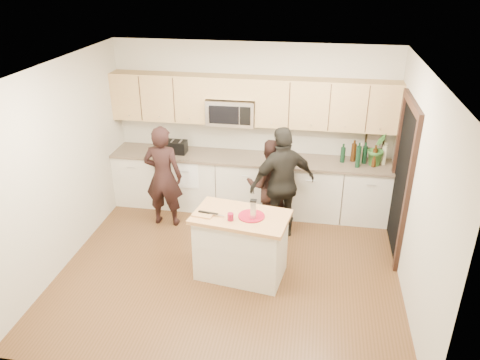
% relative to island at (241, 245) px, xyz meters
% --- Properties ---
extents(floor, '(4.50, 4.50, 0.00)m').
position_rel_island_xyz_m(floor, '(-0.17, 0.12, -0.45)').
color(floor, brown).
rests_on(floor, ground).
extents(room_shell, '(4.52, 4.02, 2.71)m').
position_rel_island_xyz_m(room_shell, '(-0.17, 0.12, 1.28)').
color(room_shell, '#B8B39D').
rests_on(room_shell, ground).
extents(back_cabinetry, '(4.50, 0.66, 0.94)m').
position_rel_island_xyz_m(back_cabinetry, '(-0.17, 1.81, 0.02)').
color(back_cabinetry, beige).
rests_on(back_cabinetry, ground).
extents(upper_cabinetry, '(4.50, 0.33, 0.75)m').
position_rel_island_xyz_m(upper_cabinetry, '(-0.13, 1.96, 1.39)').
color(upper_cabinetry, tan).
rests_on(upper_cabinetry, ground).
extents(microwave, '(0.76, 0.41, 0.40)m').
position_rel_island_xyz_m(microwave, '(-0.48, 1.92, 1.20)').
color(microwave, silver).
rests_on(microwave, ground).
extents(doorway, '(0.06, 1.25, 2.20)m').
position_rel_island_xyz_m(doorway, '(2.06, 1.02, 0.70)').
color(doorway, black).
rests_on(doorway, ground).
extents(framed_picture, '(0.30, 0.03, 0.38)m').
position_rel_island_xyz_m(framed_picture, '(1.78, 2.11, 0.83)').
color(framed_picture, black).
rests_on(framed_picture, ground).
extents(dish_towel, '(0.34, 0.60, 0.48)m').
position_rel_island_xyz_m(dish_towel, '(-1.12, 1.62, 0.35)').
color(dish_towel, white).
rests_on(dish_towel, ground).
extents(island, '(1.29, 0.87, 0.90)m').
position_rel_island_xyz_m(island, '(0.00, 0.00, 0.00)').
color(island, beige).
rests_on(island, ground).
extents(red_plate, '(0.34, 0.34, 0.02)m').
position_rel_island_xyz_m(red_plate, '(0.14, -0.01, 0.45)').
color(red_plate, maroon).
rests_on(red_plate, island).
extents(box_grater, '(0.08, 0.07, 0.25)m').
position_rel_island_xyz_m(box_grater, '(0.17, -0.07, 0.59)').
color(box_grater, silver).
rests_on(box_grater, red_plate).
extents(drink_glass, '(0.08, 0.08, 0.09)m').
position_rel_island_xyz_m(drink_glass, '(-0.11, -0.14, 0.49)').
color(drink_glass, maroon).
rests_on(drink_glass, island).
extents(cutting_board, '(0.28, 0.20, 0.02)m').
position_rel_island_xyz_m(cutting_board, '(-0.47, -0.08, 0.46)').
color(cutting_board, tan).
rests_on(cutting_board, island).
extents(tongs, '(0.26, 0.07, 0.02)m').
position_rel_island_xyz_m(tongs, '(-0.41, -0.06, 0.47)').
color(tongs, black).
rests_on(tongs, cutting_board).
extents(knife, '(0.20, 0.05, 0.01)m').
position_rel_island_xyz_m(knife, '(-0.29, -0.08, 0.47)').
color(knife, silver).
rests_on(knife, cutting_board).
extents(toaster, '(0.32, 0.22, 0.21)m').
position_rel_island_xyz_m(toaster, '(-1.37, 1.79, 0.59)').
color(toaster, black).
rests_on(toaster, back_cabinetry).
extents(bottle_cluster, '(0.69, 0.31, 0.40)m').
position_rel_island_xyz_m(bottle_cluster, '(1.60, 1.83, 0.66)').
color(bottle_cluster, black).
rests_on(bottle_cluster, back_cabinetry).
extents(orchid, '(0.38, 0.39, 0.55)m').
position_rel_island_xyz_m(orchid, '(1.80, 1.84, 0.76)').
color(orchid, '#346A2A').
rests_on(orchid, back_cabinetry).
extents(woman_left, '(0.59, 0.39, 1.62)m').
position_rel_island_xyz_m(woman_left, '(-1.40, 1.13, 0.36)').
color(woman_left, black).
rests_on(woman_left, ground).
extents(woman_center, '(0.77, 0.64, 1.47)m').
position_rel_island_xyz_m(woman_center, '(0.23, 1.25, 0.28)').
color(woman_center, black).
rests_on(woman_center, ground).
extents(woman_right, '(1.09, 0.88, 1.73)m').
position_rel_island_xyz_m(woman_right, '(0.44, 1.07, 0.41)').
color(woman_right, black).
rests_on(woman_right, ground).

